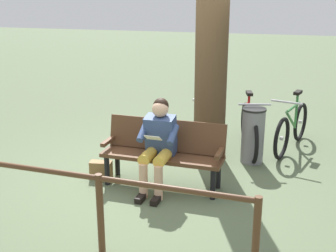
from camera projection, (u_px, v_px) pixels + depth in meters
name	position (u px, v px, depth m)	size (l,w,h in m)	color
ground_plane	(150.00, 179.00, 6.18)	(40.00, 40.00, 0.00)	#566647
bench	(164.00, 148.00, 5.88)	(1.62, 0.55, 0.87)	#51331E
person_reading	(158.00, 141.00, 5.69)	(0.50, 0.78, 1.20)	#334772
handbag	(101.00, 170.00, 6.18)	(0.30, 0.14, 0.24)	olive
tree_trunk	(212.00, 43.00, 6.41)	(0.48, 0.48, 3.53)	#4C3823
litter_bin	(253.00, 135.00, 6.67)	(0.35, 0.35, 0.84)	slate
bicycle_black	(292.00, 128.00, 7.21)	(0.62, 1.63, 0.94)	black
bicycle_red	(249.00, 129.00, 7.14)	(0.54, 1.65, 0.94)	black
bicycle_purple	(210.00, 125.00, 7.37)	(0.48, 1.68, 0.94)	black
railing_fence	(100.00, 199.00, 4.31)	(3.08, 0.25, 0.85)	#51331E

